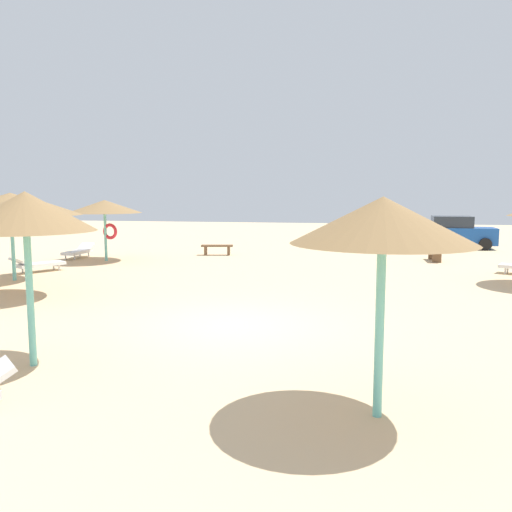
{
  "coord_description": "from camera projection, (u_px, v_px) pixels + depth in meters",
  "views": [
    {
      "loc": [
        2.66,
        -11.02,
        2.94
      ],
      "look_at": [
        0.0,
        3.0,
        1.2
      ],
      "focal_mm": 36.27,
      "sensor_mm": 36.0,
      "label": 1
    }
  ],
  "objects": [
    {
      "name": "parked_car",
      "position": [
        454.0,
        233.0,
        27.71
      ],
      "size": [
        4.06,
        2.09,
        1.72
      ],
      "color": "#194C9E",
      "rests_on": "ground"
    },
    {
      "name": "bench_1",
      "position": [
        217.0,
        248.0,
        24.59
      ],
      "size": [
        1.55,
        0.67,
        0.49
      ],
      "color": "brown",
      "rests_on": "ground"
    },
    {
      "name": "ground_plane",
      "position": [
        231.0,
        325.0,
        11.6
      ],
      "size": [
        80.0,
        80.0,
        0.0
      ],
      "primitive_type": "plane",
      "color": "#DBBA8C"
    },
    {
      "name": "lounger_0",
      "position": [
        79.0,
        251.0,
        23.54
      ],
      "size": [
        0.66,
        1.92,
        0.62
      ],
      "color": "white",
      "rests_on": "ground"
    },
    {
      "name": "parasol_7",
      "position": [
        383.0,
        221.0,
        6.55
      ],
      "size": [
        2.36,
        2.36,
        2.9
      ],
      "color": "#6BC6BC",
      "rests_on": "ground"
    },
    {
      "name": "parasol_5",
      "position": [
        25.0,
        212.0,
        8.56
      ],
      "size": [
        2.28,
        2.28,
        2.97
      ],
      "color": "#6BC6BC",
      "rests_on": "ground"
    },
    {
      "name": "parasol_4",
      "position": [
        10.0,
        200.0,
        17.18
      ],
      "size": [
        3.08,
        3.08,
        2.95
      ],
      "color": "#6BC6BC",
      "rests_on": "ground"
    },
    {
      "name": "parasol_3",
      "position": [
        24.0,
        205.0,
        14.32
      ],
      "size": [
        3.1,
        3.1,
        2.89
      ],
      "color": "#6BC6BC",
      "rests_on": "ground"
    },
    {
      "name": "lounger_4",
      "position": [
        37.0,
        264.0,
        19.3
      ],
      "size": [
        1.55,
        1.97,
        0.61
      ],
      "color": "white",
      "rests_on": "ground"
    },
    {
      "name": "parasol_0",
      "position": [
        105.0,
        207.0,
        22.29
      ],
      "size": [
        3.17,
        3.17,
        2.64
      ],
      "color": "#6BC6BC",
      "rests_on": "ground"
    },
    {
      "name": "bench_0",
      "position": [
        435.0,
        253.0,
        22.46
      ],
      "size": [
        0.42,
        1.51,
        0.49
      ],
      "color": "brown",
      "rests_on": "ground"
    }
  ]
}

